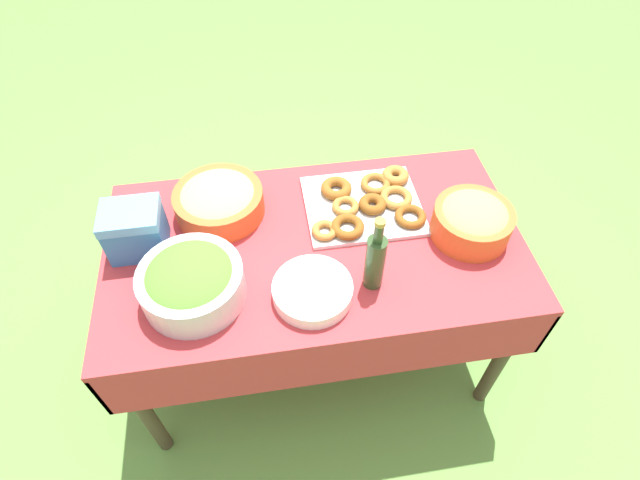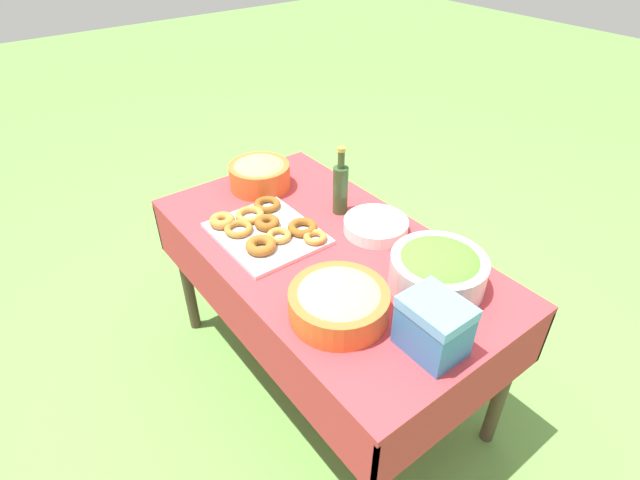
# 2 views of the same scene
# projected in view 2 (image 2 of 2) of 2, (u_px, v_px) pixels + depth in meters

# --- Properties ---
(ground_plane) EXTENTS (14.00, 14.00, 0.00)m
(ground_plane) POSITION_uv_depth(u_px,v_px,m) (325.00, 375.00, 2.20)
(ground_plane) COLOR #609342
(picnic_table) EXTENTS (1.36, 0.75, 0.70)m
(picnic_table) POSITION_uv_depth(u_px,v_px,m) (326.00, 268.00, 1.84)
(picnic_table) COLOR #B73338
(picnic_table) RESTS_ON ground_plane
(salad_bowl) EXTENTS (0.31, 0.31, 0.13)m
(salad_bowl) POSITION_uv_depth(u_px,v_px,m) (438.00, 269.00, 1.57)
(salad_bowl) COLOR silver
(salad_bowl) RESTS_ON picnic_table
(pasta_bowl) EXTENTS (0.30, 0.30, 0.11)m
(pasta_bowl) POSITION_uv_depth(u_px,v_px,m) (339.00, 301.00, 1.47)
(pasta_bowl) COLOR #E05B28
(pasta_bowl) RESTS_ON picnic_table
(donut_platter) EXTENTS (0.42, 0.34, 0.05)m
(donut_platter) POSITION_uv_depth(u_px,v_px,m) (265.00, 229.00, 1.84)
(donut_platter) COLOR silver
(donut_platter) RESTS_ON picnic_table
(plate_stack) EXTENTS (0.24, 0.24, 0.05)m
(plate_stack) POSITION_uv_depth(u_px,v_px,m) (376.00, 226.00, 1.85)
(plate_stack) COLOR white
(plate_stack) RESTS_ON picnic_table
(olive_oil_bottle) EXTENTS (0.06, 0.06, 0.28)m
(olive_oil_bottle) POSITION_uv_depth(u_px,v_px,m) (340.00, 188.00, 1.91)
(olive_oil_bottle) COLOR #2D4723
(olive_oil_bottle) RESTS_ON picnic_table
(fruit_bowl) EXTENTS (0.26, 0.26, 0.13)m
(fruit_bowl) POSITION_uv_depth(u_px,v_px,m) (260.00, 173.00, 2.09)
(fruit_bowl) COLOR #E05B28
(fruit_bowl) RESTS_ON picnic_table
(cooler_box) EXTENTS (0.18, 0.14, 0.17)m
(cooler_box) POSITION_uv_depth(u_px,v_px,m) (434.00, 326.00, 1.35)
(cooler_box) COLOR #3372B7
(cooler_box) RESTS_ON picnic_table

